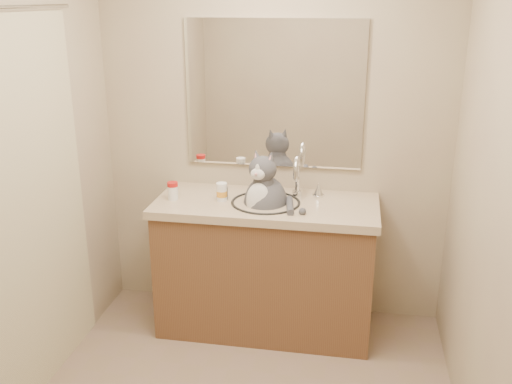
% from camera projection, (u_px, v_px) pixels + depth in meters
% --- Properties ---
extents(room, '(2.22, 2.52, 2.42)m').
position_uv_depth(room, '(231.00, 200.00, 2.41)').
color(room, '#89725F').
rests_on(room, ground).
extents(vanity, '(1.34, 0.59, 1.12)m').
position_uv_depth(vanity, '(266.00, 263.00, 3.55)').
color(vanity, brown).
rests_on(vanity, ground).
extents(mirror, '(1.10, 0.02, 0.90)m').
position_uv_depth(mirror, '(274.00, 95.00, 3.48)').
color(mirror, white).
rests_on(mirror, room).
extents(shower_curtain, '(0.02, 1.30, 1.93)m').
position_uv_depth(shower_curtain, '(22.00, 213.00, 2.73)').
color(shower_curtain, beige).
rests_on(shower_curtain, ground).
extents(cat, '(0.36, 0.38, 0.53)m').
position_uv_depth(cat, '(265.00, 201.00, 3.40)').
color(cat, '#4D4D52').
rests_on(cat, vanity).
extents(pill_bottle_redcap, '(0.08, 0.08, 0.11)m').
position_uv_depth(pill_bottle_redcap, '(173.00, 191.00, 3.44)').
color(pill_bottle_redcap, white).
rests_on(pill_bottle_redcap, vanity).
extents(pill_bottle_orange, '(0.08, 0.08, 0.11)m').
position_uv_depth(pill_bottle_orange, '(222.00, 192.00, 3.43)').
color(pill_bottle_orange, white).
rests_on(pill_bottle_orange, vanity).
extents(grey_canister, '(0.06, 0.06, 0.08)m').
position_uv_depth(grey_canister, '(224.00, 193.00, 3.46)').
color(grey_canister, slate).
rests_on(grey_canister, vanity).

